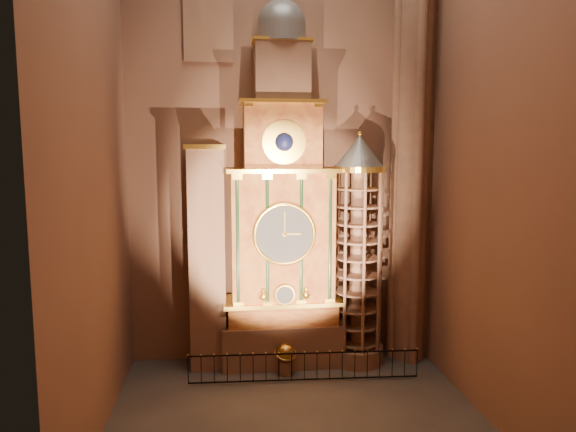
{
  "coord_description": "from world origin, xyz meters",
  "views": [
    {
      "loc": [
        -2.54,
        -18.08,
        9.84
      ],
      "look_at": [
        0.04,
        3.0,
        7.22
      ],
      "focal_mm": 32.0,
      "sensor_mm": 36.0,
      "label": 1
    }
  ],
  "objects": [
    {
      "name": "celestial_globe",
      "position": [
        -0.0,
        3.6,
        0.86
      ],
      "size": [
        1.21,
        1.17,
        1.43
      ],
      "color": "#8C634C",
      "rests_on": "floor"
    },
    {
      "name": "stained_glass_window",
      "position": [
        -3.2,
        5.92,
        16.5
      ],
      "size": [
        2.2,
        0.14,
        5.2
      ],
      "color": "navy",
      "rests_on": "wall_back"
    },
    {
      "name": "wall_back",
      "position": [
        0.0,
        6.0,
        11.0
      ],
      "size": [
        22.0,
        0.0,
        22.0
      ],
      "primitive_type": "plane",
      "rotation": [
        1.57,
        0.0,
        0.0
      ],
      "color": "#90614D",
      "rests_on": "floor"
    },
    {
      "name": "wall_left",
      "position": [
        -7.0,
        0.0,
        11.0
      ],
      "size": [
        0.0,
        22.0,
        22.0
      ],
      "primitive_type": "plane",
      "rotation": [
        1.57,
        0.0,
        1.57
      ],
      "color": "#90614D",
      "rests_on": "floor"
    },
    {
      "name": "iron_railing",
      "position": [
        0.72,
        2.79,
        0.68
      ],
      "size": [
        9.91,
        0.54,
        1.25
      ],
      "color": "black",
      "rests_on": "floor"
    },
    {
      "name": "astronomical_clock",
      "position": [
        0.0,
        4.96,
        6.68
      ],
      "size": [
        5.6,
        2.41,
        16.7
      ],
      "color": "#8C634C",
      "rests_on": "floor"
    },
    {
      "name": "portrait_tower",
      "position": [
        -3.4,
        4.98,
        5.15
      ],
      "size": [
        1.8,
        1.6,
        10.2
      ],
      "color": "#8C634C",
      "rests_on": "floor"
    },
    {
      "name": "stair_turret",
      "position": [
        3.5,
        4.7,
        5.27
      ],
      "size": [
        2.5,
        2.5,
        10.8
      ],
      "color": "#8C634C",
      "rests_on": "floor"
    },
    {
      "name": "gothic_pier",
      "position": [
        6.1,
        5.0,
        11.0
      ],
      "size": [
        2.04,
        2.04,
        22.0
      ],
      "color": "#8C634C",
      "rests_on": "floor"
    },
    {
      "name": "wall_right",
      "position": [
        7.0,
        0.0,
        11.0
      ],
      "size": [
        0.0,
        22.0,
        22.0
      ],
      "primitive_type": "plane",
      "rotation": [
        1.57,
        0.0,
        -1.57
      ],
      "color": "#90614D",
      "rests_on": "floor"
    },
    {
      "name": "floor",
      "position": [
        0.0,
        0.0,
        0.0
      ],
      "size": [
        14.0,
        14.0,
        0.0
      ],
      "primitive_type": "plane",
      "color": "#383330",
      "rests_on": "ground"
    }
  ]
}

